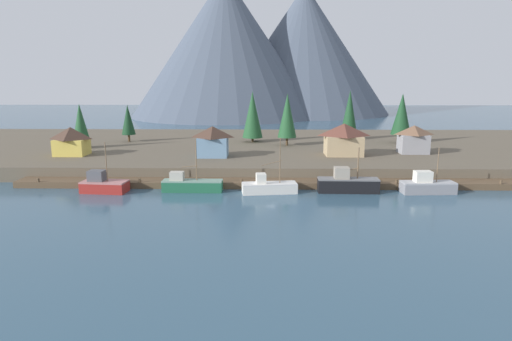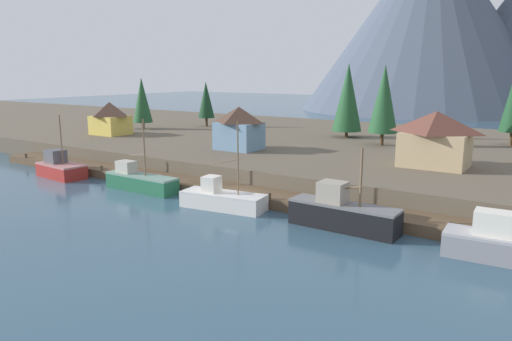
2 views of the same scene
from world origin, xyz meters
name	(u,v)px [view 2 (image 2 of 2)]	position (x,y,z in m)	size (l,w,h in m)	color
ground_plane	(323,174)	(0.00, 20.00, -0.50)	(400.00, 400.00, 1.00)	#335166
dock	(245,194)	(0.00, 1.99, 0.50)	(80.00, 4.00, 1.60)	brown
shoreline_bank	(358,149)	(0.00, 32.00, 1.25)	(400.00, 56.00, 2.50)	brown
mountain_west_peak	(430,18)	(-17.85, 136.47, 30.64)	(84.58, 84.58, 61.28)	#475160
fishing_boat_red	(60,168)	(-24.91, -2.01, 1.15)	(7.00, 3.73, 7.68)	maroon
fishing_boat_green	(140,181)	(-11.68, -1.33, 1.04)	(9.13, 2.43, 7.85)	#1E5B3D
fishing_boat_white	(222,199)	(0.18, -2.04, 0.92)	(8.47, 3.75, 8.34)	silver
fishing_boat_black	(342,213)	(12.08, -1.43, 1.34)	(9.15, 2.61, 6.89)	black
fishing_boat_grey	(504,245)	(24.02, -1.69, 1.14)	(8.05, 3.09, 6.91)	gray
house_blue	(239,128)	(-10.16, 15.09, 5.43)	(5.80, 4.75, 5.72)	#6689A8
house_tan	(435,138)	(14.64, 17.17, 5.61)	(7.24, 5.60, 6.08)	tan
house_yellow	(110,118)	(-37.37, 16.22, 5.26)	(6.01, 4.84, 5.38)	gold
conifer_near_left	(206,100)	(-31.95, 34.68, 7.57)	(3.14, 3.14, 8.52)	#4C3823
conifer_mid_right	(142,100)	(-39.02, 25.02, 7.75)	(3.55, 3.55, 9.33)	#4C3823
conifer_back_left	(384,99)	(4.46, 29.52, 9.02)	(4.11, 4.11, 11.28)	#4C3823
conifer_back_right	(348,97)	(-3.22, 34.86, 8.81)	(4.66, 4.66, 11.61)	#4C3823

